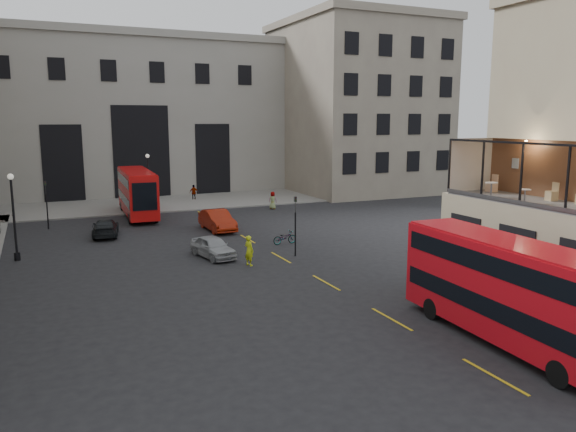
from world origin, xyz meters
name	(u,v)px	position (x,y,z in m)	size (l,w,h in m)	color
ground	(429,313)	(0.00, 0.00, 0.00)	(140.00, 140.00, 0.00)	black
host_frontage	(539,250)	(6.50, 0.00, 2.25)	(3.00, 11.00, 4.50)	tan
cafe_floor	(543,203)	(6.50, 0.00, 4.55)	(3.00, 10.00, 0.10)	slate
gateway	(132,112)	(-5.00, 47.99, 9.39)	(35.00, 10.60, 18.00)	gray
building_right	(356,103)	(20.00, 39.97, 10.39)	(16.60, 18.60, 20.00)	gray
pavement_far	(142,204)	(-6.00, 38.00, 0.06)	(40.00, 12.00, 0.12)	slate
traffic_light_near	(295,218)	(-1.00, 12.00, 2.42)	(0.16, 0.20, 3.80)	black
traffic_light_far	(46,199)	(-15.00, 28.00, 2.42)	(0.16, 0.20, 3.80)	black
street_lamp_a	(14,222)	(-17.00, 18.00, 2.39)	(0.36, 0.36, 5.33)	black
street_lamp_b	(149,185)	(-6.00, 34.00, 2.39)	(0.36, 0.36, 5.33)	black
bus_near	(508,286)	(0.50, -3.95, 2.26)	(2.74, 10.19, 4.03)	red
bus_far	(137,191)	(-7.57, 31.03, 2.31)	(2.84, 10.40, 4.11)	red
car_a	(213,247)	(-5.84, 13.79, 0.67)	(1.59, 3.95, 1.35)	#9EA0A6
car_b	(217,220)	(-3.02, 22.00, 0.79)	(1.68, 4.83, 1.59)	#951C09
car_c	(106,228)	(-11.20, 23.29, 0.64)	(1.78, 4.39, 1.27)	black
bicycle	(285,238)	(-0.21, 15.45, 0.46)	(0.61, 1.74, 0.91)	gray
cyclist	(249,251)	(-4.46, 11.04, 0.91)	(0.66, 0.43, 1.81)	#CADC17
pedestrian_b	(150,207)	(-6.57, 30.83, 0.77)	(1.00, 0.57, 1.54)	gray
pedestrian_c	(194,193)	(-0.45, 38.72, 0.84)	(0.98, 0.41, 1.67)	gray
pedestrian_d	(273,200)	(4.93, 29.90, 0.84)	(0.82, 0.54, 1.69)	gray
cafe_table_mid	(525,194)	(5.48, 0.16, 5.05)	(0.54, 0.54, 0.67)	beige
cafe_table_far	(491,187)	(5.56, 2.39, 5.11)	(0.61, 0.61, 0.77)	white
cafe_chair_c	(552,195)	(7.36, 0.23, 4.87)	(0.49, 0.49, 0.89)	tan
cafe_chair_d	(492,187)	(7.19, 4.05, 4.89)	(0.49, 0.49, 0.95)	#DAA87E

